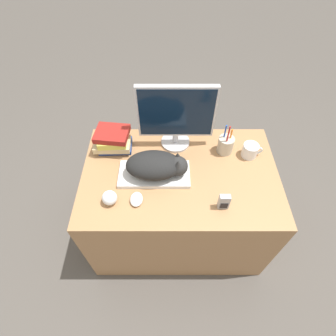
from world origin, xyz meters
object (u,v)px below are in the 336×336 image
at_px(cat, 159,165).
at_px(pen_cup, 226,145).
at_px(keyboard, 155,174).
at_px(phone, 225,202).
at_px(monitor, 177,115).
at_px(book_stack, 114,140).
at_px(computer_mouse, 137,199).
at_px(coffee_mug, 251,151).
at_px(baseball, 110,198).

distance_m(cat, pen_cup, 0.45).
height_order(keyboard, phone, phone).
height_order(monitor, book_stack, monitor).
relative_size(pen_cup, book_stack, 0.98).
distance_m(phone, book_stack, 0.75).
distance_m(computer_mouse, coffee_mug, 0.74).
relative_size(monitor, baseball, 5.64).
bearing_deg(phone, coffee_mug, 60.11).
distance_m(pen_cup, book_stack, 0.68).
xyz_separation_m(keyboard, book_stack, (-0.25, 0.21, 0.06)).
relative_size(keyboard, coffee_mug, 3.32).
xyz_separation_m(computer_mouse, coffee_mug, (0.66, 0.32, 0.03)).
relative_size(keyboard, cat, 1.18).
xyz_separation_m(coffee_mug, phone, (-0.21, -0.36, 0.01)).
distance_m(keyboard, baseball, 0.29).
distance_m(keyboard, book_stack, 0.34).
xyz_separation_m(monitor, book_stack, (-0.38, -0.05, -0.16)).
distance_m(coffee_mug, phone, 0.42).
bearing_deg(monitor, book_stack, -173.08).
relative_size(cat, baseball, 4.33).
height_order(keyboard, baseball, baseball).
distance_m(keyboard, cat, 0.08).
bearing_deg(computer_mouse, book_stack, 113.45).
height_order(computer_mouse, coffee_mug, coffee_mug).
height_order(keyboard, computer_mouse, computer_mouse).
bearing_deg(monitor, keyboard, -115.76).
height_order(pen_cup, book_stack, pen_cup).
bearing_deg(pen_cup, keyboard, -155.80).
xyz_separation_m(keyboard, phone, (0.36, -0.21, 0.04)).
bearing_deg(pen_cup, phone, -98.83).
distance_m(cat, phone, 0.40).
height_order(keyboard, cat, cat).
relative_size(phone, book_stack, 0.45).
distance_m(monitor, pen_cup, 0.35).
xyz_separation_m(cat, book_stack, (-0.28, 0.21, -0.02)).
bearing_deg(phone, cat, 148.79).
bearing_deg(cat, coffee_mug, 15.82).
bearing_deg(book_stack, monitor, 6.92).
height_order(keyboard, coffee_mug, coffee_mug).
height_order(computer_mouse, baseball, baseball).
bearing_deg(phone, computer_mouse, 175.28).
bearing_deg(coffee_mug, phone, -119.89).
relative_size(coffee_mug, book_stack, 0.54).
bearing_deg(keyboard, book_stack, 140.12).
bearing_deg(phone, monitor, 117.14).
bearing_deg(book_stack, cat, -37.52).
bearing_deg(cat, pen_cup, 25.38).
bearing_deg(phone, baseball, 177.00).
distance_m(coffee_mug, book_stack, 0.83).
bearing_deg(cat, computer_mouse, -123.36).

